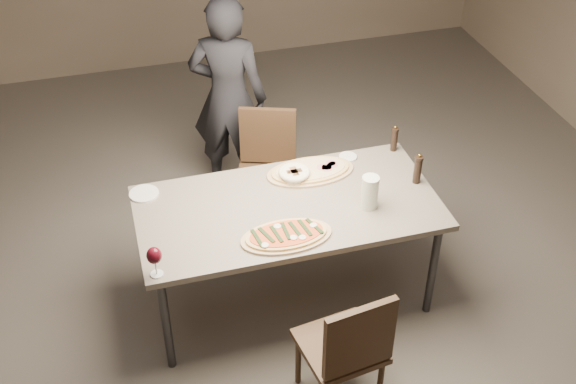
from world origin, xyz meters
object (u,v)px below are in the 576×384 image
object	(u,v)px
carafe	(370,192)
dining_table	(288,213)
diner	(228,98)
chair_far	(267,164)
bread_basket	(294,174)
chair_near	(348,346)
pepper_mill_left	(418,169)
zucchini_pizza	(286,235)
ham_pizza	(311,171)

from	to	relation	value
carafe	dining_table	bearing A→B (deg)	163.03
dining_table	diner	distance (m)	1.30
carafe	chair_far	bearing A→B (deg)	112.14
dining_table	chair_far	distance (m)	0.84
dining_table	bread_basket	bearing A→B (deg)	65.71
dining_table	diner	xyz separation A→B (m)	(-0.09, 1.29, 0.09)
diner	dining_table	bearing A→B (deg)	118.80
chair_near	pepper_mill_left	bearing A→B (deg)	42.16
bread_basket	chair_far	size ratio (longest dim) A/B	0.22
bread_basket	chair_near	distance (m)	1.19
zucchini_pizza	pepper_mill_left	bearing A→B (deg)	2.73
carafe	chair_far	xyz separation A→B (m)	(-0.39, 0.95, -0.36)
bread_basket	chair_near	size ratio (longest dim) A/B	0.22
bread_basket	diner	xyz separation A→B (m)	(-0.20, 1.05, -0.01)
pepper_mill_left	chair_near	distance (m)	1.25
bread_basket	diner	world-z (taller)	diner
bread_basket	pepper_mill_left	bearing A→B (deg)	-17.77
ham_pizza	pepper_mill_left	distance (m)	0.67
pepper_mill_left	diner	size ratio (longest dim) A/B	0.13
pepper_mill_left	dining_table	bearing A→B (deg)	-179.39
chair_near	bread_basket	bearing A→B (deg)	79.77
chair_far	zucchini_pizza	bearing A→B (deg)	101.18
bread_basket	diner	bearing A→B (deg)	100.56
zucchini_pizza	ham_pizza	bearing A→B (deg)	45.88
dining_table	bread_basket	world-z (taller)	bread_basket
dining_table	chair_near	bearing A→B (deg)	-85.68
ham_pizza	chair_near	world-z (taller)	chair_near
chair_near	chair_far	world-z (taller)	chair_far
dining_table	bread_basket	size ratio (longest dim) A/B	9.22
chair_far	diner	world-z (taller)	diner
pepper_mill_left	carafe	distance (m)	0.40
zucchini_pizza	diner	world-z (taller)	diner
pepper_mill_left	chair_far	world-z (taller)	pepper_mill_left
zucchini_pizza	pepper_mill_left	size ratio (longest dim) A/B	2.50
zucchini_pizza	diner	bearing A→B (deg)	75.22
dining_table	pepper_mill_left	xyz separation A→B (m)	(0.83, 0.01, 0.16)
dining_table	pepper_mill_left	distance (m)	0.84
dining_table	ham_pizza	xyz separation A→B (m)	(0.23, 0.28, 0.07)
ham_pizza	bread_basket	xyz separation A→B (m)	(-0.12, -0.04, 0.03)
ham_pizza	bread_basket	world-z (taller)	bread_basket
carafe	diner	bearing A→B (deg)	110.90
dining_table	chair_near	xyz separation A→B (m)	(0.07, -0.91, -0.20)
zucchini_pizza	bread_basket	xyz separation A→B (m)	(0.20, 0.52, 0.02)
dining_table	carafe	world-z (taller)	carafe
ham_pizza	pepper_mill_left	bearing A→B (deg)	-14.07
pepper_mill_left	diner	bearing A→B (deg)	125.62
bread_basket	zucchini_pizza	bearing A→B (deg)	-110.68
chair_far	pepper_mill_left	bearing A→B (deg)	153.04
chair_near	diner	size ratio (longest dim) A/B	0.55
chair_near	dining_table	bearing A→B (deg)	86.05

